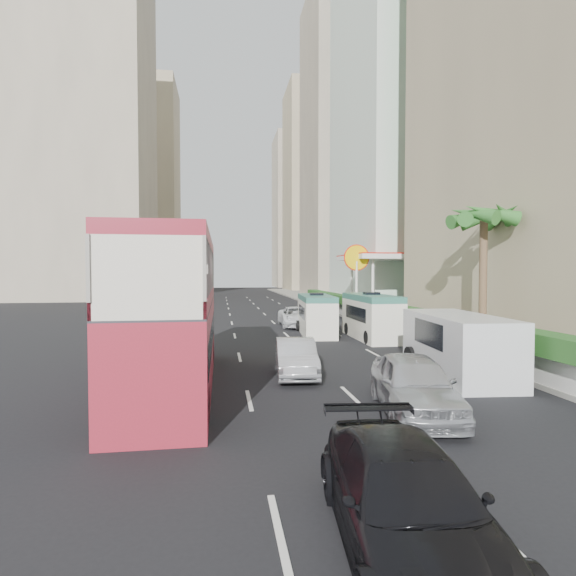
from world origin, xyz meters
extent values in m
plane|color=black|center=(0.00, 0.00, 0.00)|extent=(200.00, 200.00, 0.00)
cube|color=#A22232|center=(-6.00, 0.00, 2.53)|extent=(2.50, 11.00, 5.06)
imported|color=#B7B9BE|center=(-1.64, 1.07, 0.00)|extent=(1.82, 4.24, 1.36)
imported|color=#B7B9BE|center=(0.80, -3.96, 0.00)|extent=(2.77, 5.06, 1.63)
imported|color=black|center=(-1.90, -9.68, 0.00)|extent=(2.46, 5.07, 1.42)
imported|color=silver|center=(0.97, 16.20, 0.00)|extent=(2.44, 5.08, 1.39)
cube|color=silver|center=(1.48, 11.85, 1.23)|extent=(2.33, 5.69, 2.46)
cube|color=silver|center=(4.30, 9.66, 1.29)|extent=(1.99, 5.85, 2.59)
cube|color=silver|center=(4.35, 0.07, 1.15)|extent=(2.78, 5.92, 2.30)
cube|color=silver|center=(4.21, 22.21, 0.90)|extent=(2.47, 4.73, 1.80)
cube|color=#99968C|center=(9.00, 25.00, 0.09)|extent=(6.00, 120.00, 0.18)
cube|color=silver|center=(6.20, 14.00, 0.68)|extent=(0.30, 44.00, 1.00)
cube|color=#2D6626|center=(6.20, 14.00, 1.53)|extent=(1.10, 44.00, 0.70)
cylinder|color=brown|center=(7.80, 4.00, 3.38)|extent=(0.36, 0.36, 6.40)
cube|color=silver|center=(10.00, 23.00, 2.75)|extent=(6.50, 8.00, 5.50)
cube|color=white|center=(18.00, 34.00, 29.00)|extent=(16.00, 18.00, 58.00)
cube|color=#B4A68E|center=(18.00, 58.00, 25.00)|extent=(16.00, 16.00, 50.00)
cube|color=tan|center=(17.00, 82.00, 22.00)|extent=(14.00, 14.00, 44.00)
cube|color=#B4A68E|center=(17.00, 104.00, 20.00)|extent=(14.00, 14.00, 40.00)
cube|color=#B4A68E|center=(-24.00, 55.00, 26.00)|extent=(18.00, 18.00, 52.00)
cube|color=tan|center=(-22.00, 90.00, 23.00)|extent=(16.00, 16.00, 46.00)
camera|label=1|loc=(-4.45, -15.52, 3.89)|focal=28.00mm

